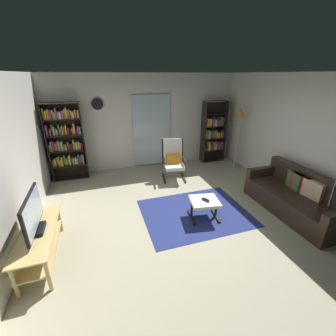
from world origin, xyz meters
name	(u,v)px	position (x,y,z in m)	size (l,w,h in m)	color
ground_plane	(183,217)	(0.00, 0.00, 0.00)	(7.02, 7.02, 0.00)	#ABA489
wall_back	(147,122)	(0.00, 2.90, 1.30)	(5.60, 0.06, 2.60)	silver
wall_left	(2,173)	(-2.70, 0.00, 1.30)	(0.06, 6.00, 2.60)	silver
wall_right	(307,140)	(2.70, 0.00, 1.30)	(0.06, 6.00, 2.60)	silver
glass_door_panel	(152,131)	(0.13, 2.83, 1.05)	(1.10, 0.01, 2.00)	silver
area_rug	(195,213)	(0.28, 0.07, 0.00)	(2.05, 1.62, 0.01)	navy
tv_stand	(40,241)	(-2.37, -0.34, 0.33)	(0.47, 1.35, 0.50)	tan
television	(33,215)	(-2.37, -0.33, 0.77)	(0.20, 0.88, 0.57)	black
bookshelf_near_tv	(65,140)	(-2.16, 2.61, 1.04)	(0.86, 0.30, 1.95)	black
bookshelf_near_sofa	(213,133)	(1.99, 2.64, 0.88)	(0.72, 0.30, 1.84)	black
leather_sofa	(296,198)	(2.19, -0.49, 0.31)	(0.82, 1.99, 0.82)	#2F231B
lounge_armchair	(173,158)	(0.42, 1.79, 0.53)	(0.67, 0.74, 1.02)	black
ottoman	(204,203)	(0.37, -0.12, 0.31)	(0.59, 0.56, 0.38)	white
tv_remote	(206,201)	(0.37, -0.16, 0.39)	(0.04, 0.14, 0.02)	black
cell_phone	(205,200)	(0.39, -0.11, 0.39)	(0.07, 0.14, 0.01)	black
floor_lamp_by_shelf	(240,118)	(2.31, 1.82, 1.48)	(0.24, 0.24, 1.75)	#A5A5AD
wall_clock	(97,104)	(-1.29, 2.82, 1.85)	(0.29, 0.03, 0.29)	silver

